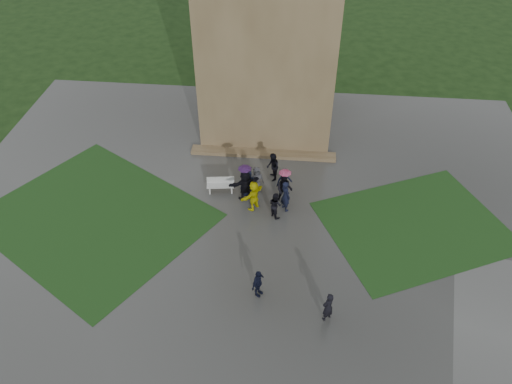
{
  "coord_description": "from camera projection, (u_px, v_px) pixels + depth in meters",
  "views": [
    {
      "loc": [
        2.0,
        -14.66,
        18.27
      ],
      "look_at": [
        0.04,
        5.56,
        1.2
      ],
      "focal_mm": 35.0,
      "sensor_mm": 36.0,
      "label": 1
    }
  ],
  "objects": [
    {
      "name": "ground",
      "position": [
        244.0,
        289.0,
        23.08
      ],
      "size": [
        120.0,
        120.0,
        0.0
      ],
      "primitive_type": "plane",
      "color": "black"
    },
    {
      "name": "plaza",
      "position": [
        248.0,
        257.0,
        24.59
      ],
      "size": [
        34.0,
        34.0,
        0.02
      ],
      "primitive_type": "cube",
      "color": "#343432",
      "rests_on": "ground"
    },
    {
      "name": "lawn_inset_left",
      "position": [
        95.0,
        218.0,
        26.74
      ],
      "size": [
        14.1,
        13.46,
        0.01
      ],
      "primitive_type": "cube",
      "rotation": [
        0.0,
        0.0,
        -0.56
      ],
      "color": "#143312",
      "rests_on": "plaza"
    },
    {
      "name": "lawn_inset_right",
      "position": [
        415.0,
        226.0,
        26.24
      ],
      "size": [
        11.12,
        10.15,
        0.01
      ],
      "primitive_type": "cube",
      "rotation": [
        0.0,
        0.0,
        0.44
      ],
      "color": "#143312",
      "rests_on": "plaza"
    },
    {
      "name": "tower_plinth",
      "position": [
        263.0,
        153.0,
        31.07
      ],
      "size": [
        9.0,
        0.8,
        0.22
      ],
      "primitive_type": "cube",
      "color": "brown",
      "rests_on": "plaza"
    },
    {
      "name": "bench",
      "position": [
        221.0,
        185.0,
        28.15
      ],
      "size": [
        1.6,
        0.69,
        0.9
      ],
      "rotation": [
        0.0,
        0.0,
        0.14
      ],
      "color": "#B8B8B3",
      "rests_on": "plaza"
    },
    {
      "name": "visitor_cluster",
      "position": [
        261.0,
        185.0,
        27.15
      ],
      "size": [
        3.6,
        4.03,
        2.69
      ],
      "color": "black",
      "rests_on": "plaza"
    },
    {
      "name": "pedestrian_mid",
      "position": [
        258.0,
        283.0,
        22.32
      ],
      "size": [
        0.86,
        1.03,
        1.52
      ],
      "primitive_type": "imported",
      "rotation": [
        0.0,
        0.0,
        1.09
      ],
      "color": "black",
      "rests_on": "plaza"
    },
    {
      "name": "pedestrian_near",
      "position": [
        328.0,
        307.0,
        21.28
      ],
      "size": [
        0.69,
        0.68,
        1.61
      ],
      "primitive_type": "imported",
      "rotation": [
        0.0,
        0.0,
        3.89
      ],
      "color": "black",
      "rests_on": "plaza"
    }
  ]
}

